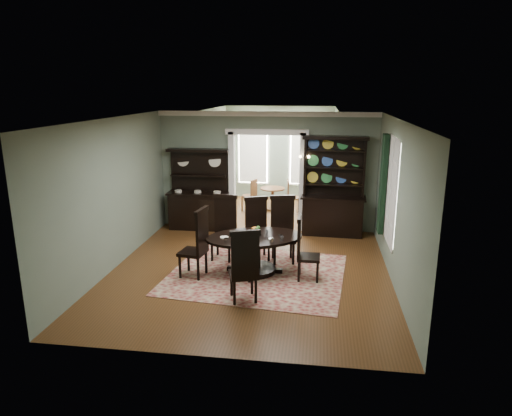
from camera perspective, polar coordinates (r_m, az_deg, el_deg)
The scene contains 19 objects.
room at distance 8.73m, azimuth -0.86°, elevation 1.67°, with size 5.51×6.01×3.01m.
parlor at distance 14.10m, azimuth 2.55°, elevation 6.45°, with size 3.51×3.50×3.01m.
doorway_trim at distance 11.60m, azimuth 1.37°, elevation 5.15°, with size 2.08×0.25×2.57m.
right_window at distance 9.60m, azimuth 16.09°, elevation 2.43°, with size 0.15×1.47×2.12m.
wall_sconce at distance 11.34m, azimuth 6.09°, elevation 6.24°, with size 0.27×0.21×0.21m.
rug at distance 9.08m, azimuth 0.08°, elevation -8.24°, with size 3.34×2.86×0.01m, color maroon.
dining_table at distance 9.00m, azimuth -0.17°, elevation -4.92°, with size 2.26×2.26×0.75m.
centerpiece at distance 8.86m, azimuth -0.13°, elevation -3.27°, with size 1.25×0.81×0.21m.
chair_far_left at distance 9.75m, azimuth -3.96°, elevation -2.16°, with size 0.55×0.53×1.37m.
chair_far_mid at distance 9.73m, azimuth 0.12°, elevation -2.30°, with size 0.63×0.61×1.33m.
chair_far_right at distance 9.59m, azimuth 3.36°, elevation -2.37°, with size 0.60×0.58×1.39m.
chair_end_left at distance 8.79m, azimuth -7.27°, elevation -4.16°, with size 0.56×0.58×1.38m.
chair_end_right at distance 8.69m, azimuth 5.94°, elevation -4.80°, with size 0.44×0.48×1.25m.
chair_near at distance 7.69m, azimuth -1.47°, elevation -7.08°, with size 0.61×0.59×1.32m.
sideboard at distance 11.87m, azimuth -7.17°, elevation 0.85°, with size 1.59×0.59×2.07m.
welsh_dresser at distance 11.42m, azimuth 9.62°, elevation 1.04°, with size 1.60×0.66×2.44m.
parlor_table at distance 13.62m, azimuth 2.08°, elevation 1.56°, with size 0.73×0.73×0.68m.
parlor_chair_left at distance 13.48m, azimuth -0.68°, elevation 1.73°, with size 0.45×0.44×0.96m.
parlor_chair_right at distance 13.30m, azimuth 4.50°, elevation 1.55°, with size 0.43×0.41×0.97m.
Camera 1 is at (1.30, -8.36, 3.56)m, focal length 32.00 mm.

